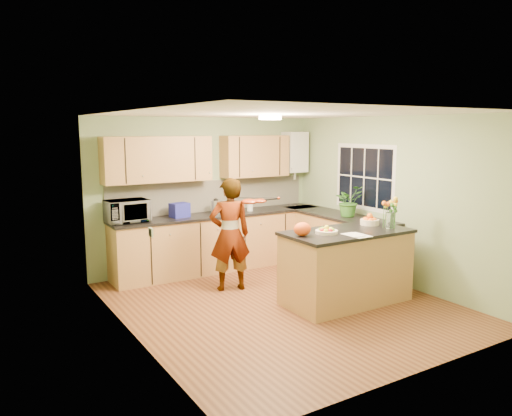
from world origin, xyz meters
TOP-DOWN VIEW (x-y plane):
  - floor at (0.00, 0.00)m, footprint 4.50×4.50m
  - ceiling at (0.00, 0.00)m, footprint 4.00×4.50m
  - wall_back at (0.00, 2.25)m, footprint 4.00×0.02m
  - wall_front at (0.00, -2.25)m, footprint 4.00×0.02m
  - wall_left at (-2.00, 0.00)m, footprint 0.02×4.50m
  - wall_right at (2.00, 0.00)m, footprint 0.02×4.50m
  - back_counter at (0.10, 1.95)m, footprint 3.64×0.62m
  - right_counter at (1.70, 0.85)m, footprint 0.62×2.24m
  - splashback at (0.10, 2.23)m, footprint 3.60×0.02m
  - upper_cabinets at (-0.18, 2.08)m, footprint 3.20×0.34m
  - boiler at (1.70, 2.09)m, footprint 0.40×0.30m
  - window_right at (1.99, 0.60)m, footprint 0.01×1.30m
  - light_switch at (-1.99, -0.60)m, footprint 0.02×0.09m
  - ceiling_lamp at (0.00, 0.30)m, footprint 0.30×0.30m
  - peninsula_island at (0.79, -0.37)m, footprint 1.71×0.88m
  - fruit_dish at (0.44, -0.37)m, footprint 0.29×0.29m
  - orange_bowl at (1.34, -0.22)m, footprint 0.26×0.26m
  - flower_vase at (1.39, -0.55)m, footprint 0.26×0.26m
  - orange_bag at (0.09, -0.32)m, footprint 0.26×0.23m
  - papers at (0.69, -0.67)m, footprint 0.24×0.32m
  - violinist at (-0.28, 0.91)m, footprint 0.67×0.53m
  - violin at (-0.08, 0.69)m, footprint 0.59×0.51m
  - microwave at (-1.44, 1.96)m, footprint 0.62×0.43m
  - blue_box at (-0.61, 1.96)m, footprint 0.31×0.25m
  - kettle at (0.03, 1.96)m, footprint 0.16×0.16m
  - jar_cream at (0.43, 2.00)m, footprint 0.14×0.14m
  - jar_white at (0.64, 1.90)m, footprint 0.12×0.12m
  - potted_plant at (1.70, 0.63)m, footprint 0.45×0.39m

SIDE VIEW (x-z plane):
  - floor at x=0.00m, z-range 0.00..0.00m
  - back_counter at x=0.10m, z-range 0.00..0.94m
  - right_counter at x=1.70m, z-range 0.00..0.94m
  - peninsula_island at x=0.79m, z-range 0.00..0.98m
  - violinist at x=-0.28m, z-range 0.00..1.63m
  - papers at x=0.69m, z-range 0.98..0.99m
  - jar_white at x=0.64m, z-range 0.94..1.09m
  - fruit_dish at x=0.44m, z-range 0.97..1.07m
  - jar_cream at x=0.43m, z-range 0.94..1.10m
  - orange_bowl at x=1.34m, z-range 0.97..1.12m
  - blue_box at x=-0.61m, z-range 0.94..1.16m
  - kettle at x=0.03m, z-range 0.91..1.21m
  - orange_bag at x=0.09m, z-range 0.98..1.15m
  - microwave at x=-1.44m, z-range 0.94..1.27m
  - potted_plant at x=1.70m, z-range 0.94..1.43m
  - splashback at x=0.10m, z-range 0.94..1.46m
  - wall_back at x=0.00m, z-range 0.00..2.50m
  - wall_front at x=0.00m, z-range 0.00..2.50m
  - wall_left at x=-2.00m, z-range 0.00..2.50m
  - wall_right at x=2.00m, z-range 0.00..2.50m
  - flower_vase at x=1.39m, z-range 1.06..1.53m
  - light_switch at x=-1.99m, z-range 1.26..1.34m
  - violin at x=-0.08m, z-range 1.23..1.38m
  - window_right at x=1.99m, z-range 1.02..2.08m
  - upper_cabinets at x=-0.18m, z-range 1.50..2.20m
  - boiler at x=1.70m, z-range 1.47..2.33m
  - ceiling_lamp at x=0.00m, z-range 2.43..2.50m
  - ceiling at x=0.00m, z-range 2.49..2.51m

